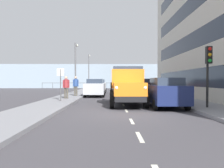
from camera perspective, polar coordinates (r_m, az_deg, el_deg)
ground_plane at (r=21.21m, az=1.87°, el=-3.30°), size 80.00×80.00×0.00m
sidewalk_left at (r=21.85m, az=13.93°, el=-3.01°), size 2.51×39.63×0.15m
sidewalk_right at (r=21.52m, az=-10.38°, el=-3.06°), size 2.51×39.63×0.15m
road_centreline_markings at (r=20.17m, az=1.98°, el=-3.51°), size 0.12×34.80×0.01m
sea_horizon at (r=43.96m, az=0.75°, el=2.15°), size 80.00×0.80×5.00m
seawall_railing at (r=40.36m, az=0.84°, el=0.01°), size 28.08×0.08×1.20m
truck_vintage_orange at (r=13.16m, az=4.16°, el=-0.75°), size 2.17×5.64×2.43m
car_navy_kerbside_near at (r=12.56m, az=14.27°, el=-2.15°), size 1.88×3.96×1.72m
car_maroon_kerbside_1 at (r=18.10m, az=9.75°, el=-1.20°), size 1.92×4.08×1.72m
car_red_kerbside_2 at (r=23.67m, az=7.37°, el=-0.70°), size 1.79×4.16×1.72m
car_silver_oppositeside_0 at (r=20.86m, az=-4.58°, el=-0.91°), size 1.92×4.41×1.72m
car_white_oppositeside_1 at (r=26.83m, az=-3.62°, el=-0.50°), size 1.89×3.97×1.72m
pedestrian_near_railing at (r=16.93m, az=-12.33°, el=-0.37°), size 0.53×0.34×1.75m
pedestrian_in_dark_coat at (r=19.82m, az=-9.81°, el=-0.07°), size 0.53×0.34×1.81m
traffic_light_near at (r=12.14m, az=24.67°, el=5.14°), size 0.28×0.41×3.20m
lamp_post_promenade at (r=23.44m, az=-9.82°, el=5.67°), size 0.32×1.14×5.53m
lamp_post_far at (r=35.47m, az=-6.28°, el=4.31°), size 0.32×1.14×5.82m
street_sign at (r=14.94m, az=-13.77°, el=1.36°), size 0.50×0.07×2.25m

